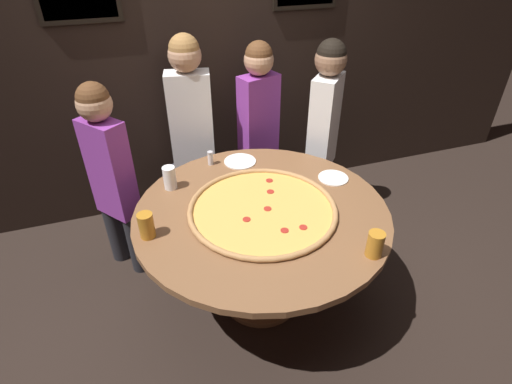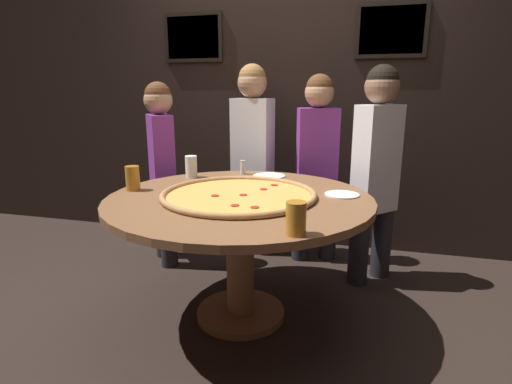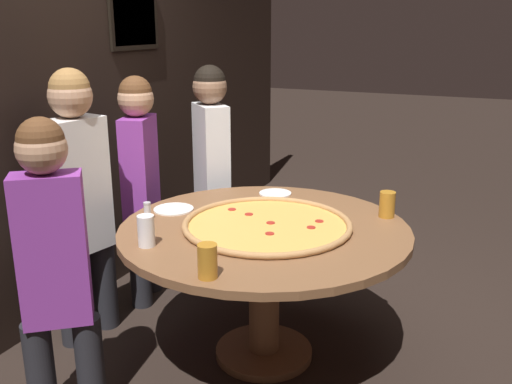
{
  "view_description": "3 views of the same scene",
  "coord_description": "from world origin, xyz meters",
  "px_view_note": "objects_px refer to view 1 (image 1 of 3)",
  "views": [
    {
      "loc": [
        -0.62,
        -1.73,
        2.13
      ],
      "look_at": [
        -0.05,
        -0.03,
        0.89
      ],
      "focal_mm": 28.0,
      "sensor_mm": 36.0,
      "label": 1
    },
    {
      "loc": [
        0.64,
        -2.04,
        1.3
      ],
      "look_at": [
        0.11,
        -0.07,
        0.79
      ],
      "focal_mm": 28.0,
      "sensor_mm": 36.0,
      "label": 2
    },
    {
      "loc": [
        -2.49,
        -1.07,
        1.73
      ],
      "look_at": [
        -0.05,
        0.02,
        0.93
      ],
      "focal_mm": 40.0,
      "sensor_mm": 36.0,
      "label": 3
    }
  ],
  "objects_px": {
    "diner_far_left": "(324,127)",
    "diner_centre_back": "(259,123)",
    "giant_pizza": "(263,209)",
    "diner_side_left": "(111,173)",
    "dining_table": "(261,229)",
    "drink_cup_by_shaker": "(375,244)",
    "condiment_shaker": "(210,158)",
    "white_plate_left_side": "(333,178)",
    "drink_cup_beside_pizza": "(170,178)",
    "white_plate_near_front": "(240,161)",
    "drink_cup_front_edge": "(146,226)",
    "diner_side_right": "(192,125)"
  },
  "relations": [
    {
      "from": "drink_cup_front_edge",
      "to": "white_plate_left_side",
      "type": "height_order",
      "value": "drink_cup_front_edge"
    },
    {
      "from": "diner_centre_back",
      "to": "dining_table",
      "type": "bearing_deg",
      "value": 53.91
    },
    {
      "from": "diner_side_right",
      "to": "diner_side_left",
      "type": "relative_size",
      "value": 1.1
    },
    {
      "from": "drink_cup_by_shaker",
      "to": "diner_side_left",
      "type": "relative_size",
      "value": 0.1
    },
    {
      "from": "diner_side_left",
      "to": "white_plate_left_side",
      "type": "bearing_deg",
      "value": -146.93
    },
    {
      "from": "drink_cup_front_edge",
      "to": "diner_far_left",
      "type": "bearing_deg",
      "value": 27.76
    },
    {
      "from": "drink_cup_beside_pizza",
      "to": "drink_cup_by_shaker",
      "type": "bearing_deg",
      "value": -47.04
    },
    {
      "from": "drink_cup_front_edge",
      "to": "diner_centre_back",
      "type": "xyz_separation_m",
      "value": [
        0.96,
        1.0,
        -0.0
      ]
    },
    {
      "from": "white_plate_left_side",
      "to": "diner_side_left",
      "type": "distance_m",
      "value": 1.43
    },
    {
      "from": "drink_cup_beside_pizza",
      "to": "white_plate_left_side",
      "type": "xyz_separation_m",
      "value": [
        1.01,
        -0.23,
        -0.07
      ]
    },
    {
      "from": "drink_cup_by_shaker",
      "to": "diner_side_right",
      "type": "relative_size",
      "value": 0.09
    },
    {
      "from": "dining_table",
      "to": "drink_cup_by_shaker",
      "type": "bearing_deg",
      "value": -52.98
    },
    {
      "from": "drink_cup_beside_pizza",
      "to": "condiment_shaker",
      "type": "height_order",
      "value": "drink_cup_beside_pizza"
    },
    {
      "from": "condiment_shaker",
      "to": "drink_cup_beside_pizza",
      "type": "bearing_deg",
      "value": -146.26
    },
    {
      "from": "dining_table",
      "to": "condiment_shaker",
      "type": "distance_m",
      "value": 0.64
    },
    {
      "from": "condiment_shaker",
      "to": "drink_cup_by_shaker",
      "type": "bearing_deg",
      "value": -63.58
    },
    {
      "from": "diner_far_left",
      "to": "diner_side_right",
      "type": "relative_size",
      "value": 0.97
    },
    {
      "from": "dining_table",
      "to": "diner_side_left",
      "type": "relative_size",
      "value": 1.07
    },
    {
      "from": "drink_cup_beside_pizza",
      "to": "diner_centre_back",
      "type": "xyz_separation_m",
      "value": [
        0.78,
        0.58,
        -0.0
      ]
    },
    {
      "from": "condiment_shaker",
      "to": "diner_side_left",
      "type": "xyz_separation_m",
      "value": [
        -0.65,
        0.03,
        -0.01
      ]
    },
    {
      "from": "giant_pizza",
      "to": "white_plate_near_front",
      "type": "distance_m",
      "value": 0.58
    },
    {
      "from": "drink_cup_front_edge",
      "to": "condiment_shaker",
      "type": "relative_size",
      "value": 1.48
    },
    {
      "from": "dining_table",
      "to": "white_plate_near_front",
      "type": "bearing_deg",
      "value": 85.88
    },
    {
      "from": "diner_far_left",
      "to": "diner_centre_back",
      "type": "bearing_deg",
      "value": -78.88
    },
    {
      "from": "condiment_shaker",
      "to": "diner_centre_back",
      "type": "distance_m",
      "value": 0.61
    },
    {
      "from": "drink_cup_front_edge",
      "to": "condiment_shaker",
      "type": "bearing_deg",
      "value": 52.02
    },
    {
      "from": "drink_cup_by_shaker",
      "to": "diner_far_left",
      "type": "xyz_separation_m",
      "value": [
        0.34,
        1.23,
        0.03
      ]
    },
    {
      "from": "drink_cup_front_edge",
      "to": "drink_cup_beside_pizza",
      "type": "bearing_deg",
      "value": 66.36
    },
    {
      "from": "dining_table",
      "to": "diner_side_left",
      "type": "xyz_separation_m",
      "value": [
        -0.8,
        0.63,
        0.18
      ]
    },
    {
      "from": "dining_table",
      "to": "drink_cup_beside_pizza",
      "type": "xyz_separation_m",
      "value": [
        -0.46,
        0.39,
        0.22
      ]
    },
    {
      "from": "giant_pizza",
      "to": "white_plate_near_front",
      "type": "relative_size",
      "value": 3.92
    },
    {
      "from": "dining_table",
      "to": "diner_side_left",
      "type": "bearing_deg",
      "value": 141.99
    },
    {
      "from": "drink_cup_by_shaker",
      "to": "white_plate_near_front",
      "type": "relative_size",
      "value": 0.63
    },
    {
      "from": "diner_centre_back",
      "to": "giant_pizza",
      "type": "bearing_deg",
      "value": 54.28
    },
    {
      "from": "dining_table",
      "to": "drink_cup_by_shaker",
      "type": "height_order",
      "value": "drink_cup_by_shaker"
    },
    {
      "from": "drink_cup_front_edge",
      "to": "drink_cup_by_shaker",
      "type": "bearing_deg",
      "value": -25.74
    },
    {
      "from": "diner_centre_back",
      "to": "diner_side_left",
      "type": "bearing_deg",
      "value": -1.07
    },
    {
      "from": "drink_cup_beside_pizza",
      "to": "white_plate_near_front",
      "type": "xyz_separation_m",
      "value": [
        0.5,
        0.17,
        -0.07
      ]
    },
    {
      "from": "giant_pizza",
      "to": "diner_side_right",
      "type": "bearing_deg",
      "value": 101.27
    },
    {
      "from": "drink_cup_by_shaker",
      "to": "diner_side_left",
      "type": "distance_m",
      "value": 1.67
    },
    {
      "from": "drink_cup_beside_pizza",
      "to": "white_plate_left_side",
      "type": "distance_m",
      "value": 1.04
    },
    {
      "from": "dining_table",
      "to": "diner_far_left",
      "type": "bearing_deg",
      "value": 43.43
    },
    {
      "from": "diner_side_left",
      "to": "diner_centre_back",
      "type": "bearing_deg",
      "value": -111.04
    },
    {
      "from": "condiment_shaker",
      "to": "dining_table",
      "type": "bearing_deg",
      "value": -75.07
    },
    {
      "from": "condiment_shaker",
      "to": "diner_side_left",
      "type": "bearing_deg",
      "value": 177.0
    },
    {
      "from": "white_plate_left_side",
      "to": "diner_side_left",
      "type": "xyz_separation_m",
      "value": [
        -1.35,
        0.46,
        0.04
      ]
    },
    {
      "from": "giant_pizza",
      "to": "diner_centre_back",
      "type": "relative_size",
      "value": 0.6
    },
    {
      "from": "giant_pizza",
      "to": "white_plate_left_side",
      "type": "xyz_separation_m",
      "value": [
        0.55,
        0.18,
        -0.01
      ]
    },
    {
      "from": "drink_cup_by_shaker",
      "to": "diner_centre_back",
      "type": "relative_size",
      "value": 0.1
    },
    {
      "from": "drink_cup_beside_pizza",
      "to": "diner_side_right",
      "type": "distance_m",
      "value": 0.66
    }
  ]
}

